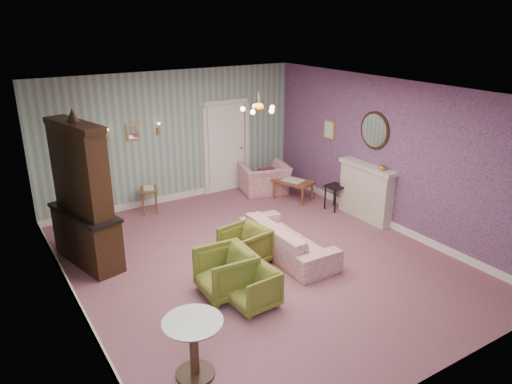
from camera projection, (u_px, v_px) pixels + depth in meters
floor at (259, 260)px, 8.45m from camera, size 7.00×7.00×0.00m
ceiling at (259, 92)px, 7.44m from camera, size 7.00×7.00×0.00m
wall_back at (173, 138)px, 10.72m from camera, size 6.00×0.00×6.00m
wall_front at (436, 272)px, 5.16m from camera, size 6.00×0.00×6.00m
wall_left at (67, 221)px, 6.44m from camera, size 0.00×7.00×7.00m
wall_right at (389, 154)px, 9.44m from camera, size 0.00×7.00×7.00m
wall_right_floral at (389, 155)px, 9.44m from camera, size 0.00×7.00×7.00m
door at (226, 146)px, 11.47m from camera, size 1.12×0.12×2.16m
olive_chair_a at (253, 286)px, 7.03m from camera, size 0.63×0.67×0.65m
olive_chair_b at (226, 270)px, 7.32m from camera, size 0.76×0.81×0.79m
olive_chair_c at (245, 244)px, 8.24m from camera, size 0.75×0.79×0.72m
sofa_chintz at (288, 234)px, 8.52m from camera, size 0.64×2.07×0.81m
wingback_chair at (264, 174)px, 11.45m from camera, size 1.20×0.92×0.93m
dresser at (81, 191)px, 7.96m from camera, size 0.90×1.64×2.59m
fireplace at (366, 192)px, 9.99m from camera, size 0.30×1.40×1.16m
mantel_vase at (382, 166)px, 9.44m from camera, size 0.15×0.15×0.15m
oval_mirror at (374, 131)px, 9.60m from camera, size 0.04×0.76×0.84m
framed_print at (329, 130)px, 10.77m from camera, size 0.04×0.34×0.42m
coffee_table at (293, 190)px, 11.13m from camera, size 0.79×1.02×0.46m
side_table_black at (335, 198)px, 10.54m from camera, size 0.41×0.41×0.55m
pedestal_table at (194, 348)px, 5.64m from camera, size 0.85×0.85×0.77m
nesting_table at (149, 199)px, 10.39m from camera, size 0.46×0.52×0.58m
gilt_mirror_back at (133, 132)px, 10.15m from camera, size 0.28×0.06×0.36m
sconce_left at (107, 135)px, 9.86m from camera, size 0.16×0.12×0.30m
sconce_right at (158, 129)px, 10.41m from camera, size 0.16×0.12×0.30m
chandelier at (259, 109)px, 7.53m from camera, size 0.56×0.56×0.36m
burgundy_cushion at (266, 176)px, 11.30m from camera, size 0.41×0.28×0.39m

